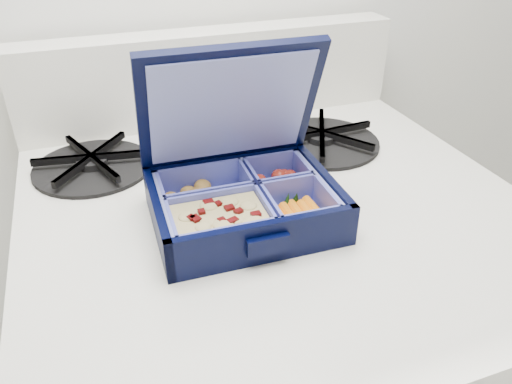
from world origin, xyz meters
name	(u,v)px	position (x,y,z in m)	size (l,w,h in m)	color
bento_box	(244,204)	(-0.67, 1.64, 0.94)	(0.21, 0.16, 0.05)	black
burner_grate	(322,136)	(-0.50, 1.79, 0.93)	(0.17, 0.17, 0.03)	black
burner_grate_rear	(92,163)	(-0.83, 1.83, 0.93)	(0.16, 0.16, 0.02)	black
fork	(270,153)	(-0.58, 1.79, 0.92)	(0.03, 0.19, 0.01)	#A9A8AB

